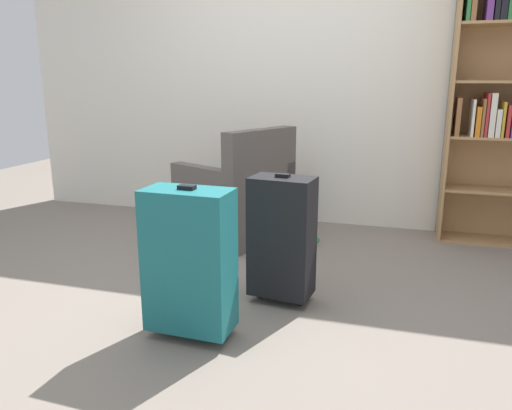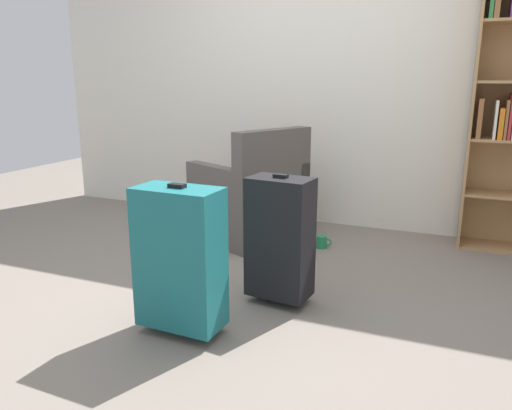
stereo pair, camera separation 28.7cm
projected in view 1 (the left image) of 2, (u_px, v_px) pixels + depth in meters
The scene contains 6 objects.
ground_plane at pixel (234, 298), 2.93m from camera, with size 9.21×9.21×0.00m, color slate.
back_wall at pixel (300, 74), 4.28m from camera, with size 5.27×0.10×2.60m, color silver.
armchair at pixel (237, 200), 3.96m from camera, with size 0.94×0.94×0.90m.
mug at pixel (310, 240), 3.84m from camera, with size 0.12×0.08×0.10m.
suitcase_teal at pixel (189, 260), 2.41m from camera, with size 0.43×0.24×0.78m.
suitcase_black at pixel (282, 237), 2.80m from camera, with size 0.37×0.25×0.76m.
Camera 1 is at (0.89, -2.55, 1.26)m, focal length 34.75 mm.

